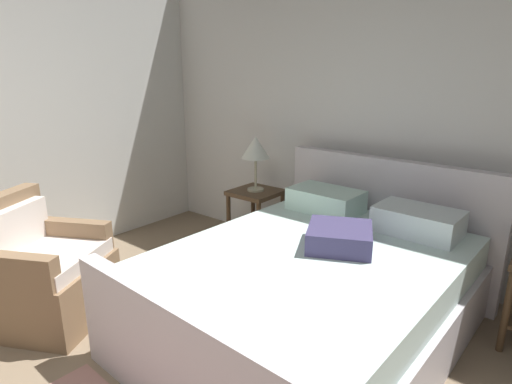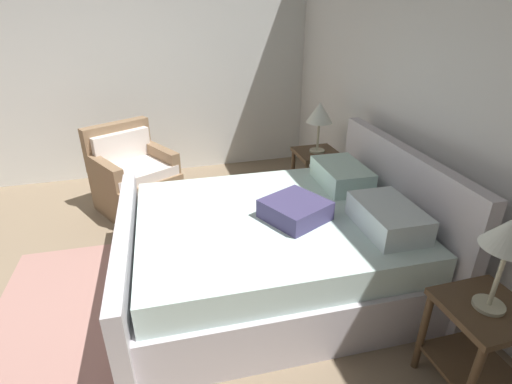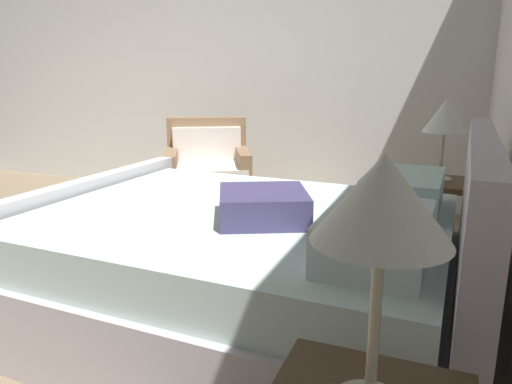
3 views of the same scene
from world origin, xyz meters
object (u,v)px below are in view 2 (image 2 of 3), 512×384
nightstand_right (479,334)px  armchair (134,178)px  bed (277,246)px  table_lamp_right (512,236)px  nightstand_left (316,169)px  table_lamp_left (320,114)px

nightstand_right → armchair: armchair is taller
armchair → bed: bearing=33.7°
bed → table_lamp_right: bearing=32.0°
nightstand_right → table_lamp_right: table_lamp_right is taller
table_lamp_right → nightstand_left: 2.51m
nightstand_left → armchair: bearing=-101.6°
table_lamp_left → table_lamp_right: bearing=-2.1°
nightstand_right → armchair: (-2.82, -1.83, -0.06)m
bed → nightstand_left: size_ratio=3.79×
table_lamp_right → armchair: (-2.82, -1.83, -0.69)m
table_lamp_left → nightstand_left: bearing=-33.7°
table_lamp_left → armchair: bearing=-101.6°
table_lamp_right → nightstand_left: size_ratio=0.91×
table_lamp_right → table_lamp_left: size_ratio=1.03×
bed → table_lamp_right: table_lamp_right is taller
nightstand_right → table_lamp_right: size_ratio=1.10×
nightstand_right → table_lamp_left: table_lamp_left is taller
table_lamp_right → armchair: 3.43m
bed → table_lamp_left: 1.63m
table_lamp_right → bed: bearing=-148.0°
bed → nightstand_right: 1.43m
nightstand_right → armchair: bearing=-147.0°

